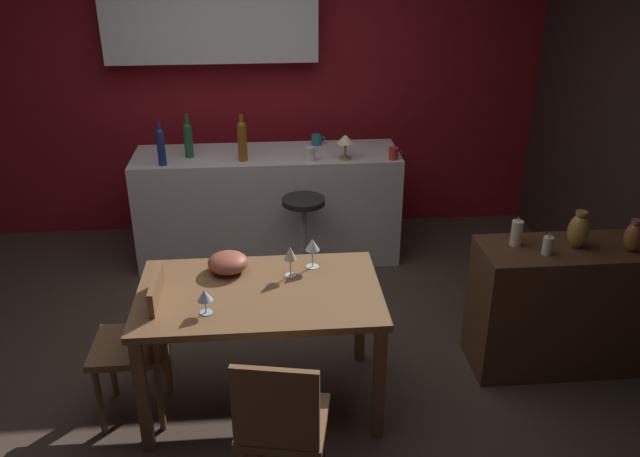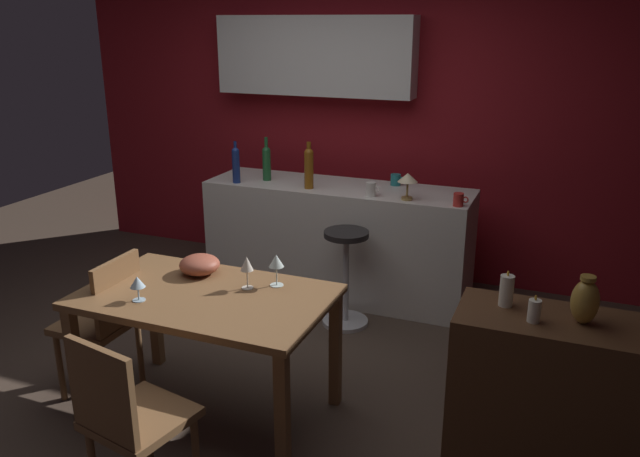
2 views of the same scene
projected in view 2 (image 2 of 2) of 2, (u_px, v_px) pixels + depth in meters
The scene contains 22 objects.
ground_plane at pixel (243, 374), 4.02m from camera, with size 9.00×9.00×0.00m, color #47382D.
wall_kitchen_back at pixel (347, 108), 5.43m from camera, with size 5.20×0.33×2.60m.
dining_table at pixel (206, 309), 3.43m from camera, with size 1.33×0.81×0.74m.
kitchen_counter at pixel (338, 240), 5.10m from camera, with size 2.10×0.60×0.90m, color silver.
sideboard_cabinet at pixel (569, 400), 3.02m from camera, with size 1.10×0.44×0.82m, color #56351E.
chair_near_window at pixel (105, 320), 3.66m from camera, with size 0.40×0.40×0.87m.
chair_by_doorway at pixel (128, 418), 2.75m from camera, with size 0.47×0.47×0.89m.
bar_stool at pixel (346, 275), 4.57m from camera, with size 0.34×0.34×0.72m.
wine_glass_left at pixel (276, 262), 3.46m from camera, with size 0.08×0.08×0.18m.
wine_glass_right at pixel (247, 265), 3.42m from camera, with size 0.07×0.07×0.18m.
wine_glass_center at pixel (137, 283), 3.28m from camera, with size 0.08×0.08×0.13m.
fruit_bowl at pixel (200, 265), 3.65m from camera, with size 0.23×0.23×0.11m, color #9E4C38.
wine_bottle_green at pixel (267, 161), 5.09m from camera, with size 0.07×0.07×0.35m.
wine_bottle_amber at pixel (309, 166), 4.83m from camera, with size 0.07×0.07×0.36m.
wine_bottle_cobalt at pixel (236, 164), 5.01m from camera, with size 0.06×0.06×0.33m.
cup_white at pixel (371, 189), 4.65m from camera, with size 0.11×0.08×0.11m.
cup_red at pixel (459, 200), 4.40m from camera, with size 0.11×0.07×0.09m.
cup_teal at pixel (396, 180), 4.96m from camera, with size 0.11×0.08×0.09m.
counter_lamp at pixel (408, 180), 4.53m from camera, with size 0.14×0.14×0.20m.
pillar_candle_tall at pixel (506, 291), 3.04m from camera, with size 0.07×0.07×0.18m.
pillar_candle_short at pixel (534, 311), 2.89m from camera, with size 0.06×0.06×0.13m.
vase_brass at pixel (585, 301), 2.86m from camera, with size 0.12×0.12×0.23m.
Camera 2 is at (1.77, -3.09, 2.13)m, focal length 35.69 mm.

